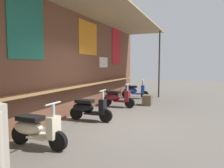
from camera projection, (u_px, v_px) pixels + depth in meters
name	position (u px, v px, depth m)	size (l,w,h in m)	color
ground_plane	(122.00, 124.00, 6.15)	(37.60, 37.60, 0.00)	#605B54
market_stall_facade	(66.00, 55.00, 6.69)	(13.43, 2.30, 3.70)	brown
scooter_cream	(35.00, 129.00, 4.41)	(0.46, 1.40, 0.97)	beige
scooter_black	(88.00, 108.00, 6.50)	(0.47, 1.40, 0.97)	black
scooter_maroon	(116.00, 97.00, 8.66)	(0.46, 1.40, 0.97)	maroon
scooter_blue	(134.00, 91.00, 10.91)	(0.49, 1.40, 0.97)	#233D9E
merchandise_crate	(147.00, 100.00, 9.04)	(0.46, 0.37, 0.44)	brown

